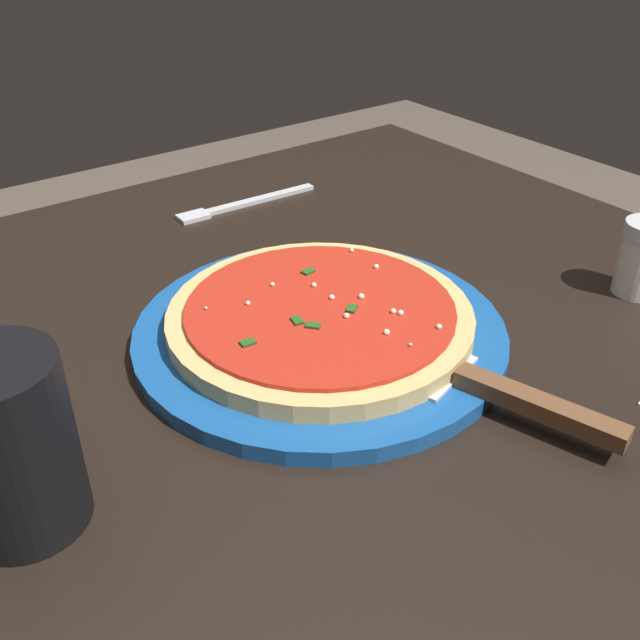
{
  "coord_description": "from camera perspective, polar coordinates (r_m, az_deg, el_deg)",
  "views": [
    {
      "loc": [
        0.3,
        0.47,
        1.1
      ],
      "look_at": [
        -0.02,
        0.04,
        0.77
      ],
      "focal_mm": 40.92,
      "sensor_mm": 36.0,
      "label": 1
    }
  ],
  "objects": [
    {
      "name": "restaurant_table",
      "position": [
        0.75,
        -2.94,
        -9.93
      ],
      "size": [
        0.97,
        0.8,
        0.75
      ],
      "color": "black",
      "rests_on": "ground_plane"
    },
    {
      "name": "pizza_server",
      "position": [
        0.57,
        12.98,
        -5.19
      ],
      "size": [
        0.1,
        0.22,
        0.01
      ],
      "color": "silver",
      "rests_on": "serving_plate"
    },
    {
      "name": "pizza",
      "position": [
        0.63,
        0.0,
        0.28
      ],
      "size": [
        0.27,
        0.27,
        0.02
      ],
      "color": "#DBB26B",
      "rests_on": "serving_plate"
    },
    {
      "name": "serving_plate",
      "position": [
        0.64,
        0.0,
        -0.99
      ],
      "size": [
        0.33,
        0.33,
        0.01
      ],
      "primitive_type": "cylinder",
      "color": "#195199",
      "rests_on": "restaurant_table"
    },
    {
      "name": "fork",
      "position": [
        0.91,
        -6.29,
        8.96
      ],
      "size": [
        0.19,
        0.03,
        0.0
      ],
      "color": "silver",
      "rests_on": "restaurant_table"
    },
    {
      "name": "cup_tall_drink",
      "position": [
        0.48,
        -23.16,
        -9.04
      ],
      "size": [
        0.08,
        0.08,
        0.12
      ],
      "primitive_type": "cylinder",
      "color": "black",
      "rests_on": "restaurant_table"
    }
  ]
}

